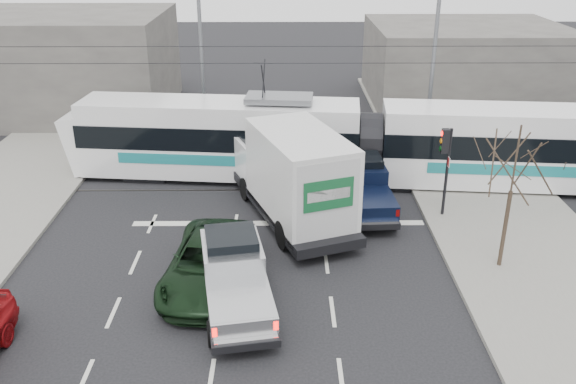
{
  "coord_description": "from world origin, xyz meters",
  "views": [
    {
      "loc": [
        0.22,
        -15.55,
        10.87
      ],
      "look_at": [
        0.37,
        4.99,
        1.8
      ],
      "focal_mm": 38.0,
      "sensor_mm": 36.0,
      "label": 1
    }
  ],
  "objects_px": {
    "street_lamp_far": "(197,46)",
    "green_car": "(209,263)",
    "bare_tree": "(515,166)",
    "box_truck": "(293,176)",
    "street_lamp_near": "(430,54)",
    "navy_pickup": "(364,186)",
    "silver_pickup": "(234,273)",
    "tram": "(369,142)",
    "traffic_signal": "(446,154)"
  },
  "relations": [
    {
      "from": "silver_pickup",
      "to": "tram",
      "type": "bearing_deg",
      "value": 50.85
    },
    {
      "from": "box_truck",
      "to": "navy_pickup",
      "type": "relative_size",
      "value": 1.61
    },
    {
      "from": "tram",
      "to": "box_truck",
      "type": "relative_size",
      "value": 3.26
    },
    {
      "from": "street_lamp_far",
      "to": "green_car",
      "type": "relative_size",
      "value": 1.62
    },
    {
      "from": "box_truck",
      "to": "silver_pickup",
      "type": "bearing_deg",
      "value": -128.99
    },
    {
      "from": "silver_pickup",
      "to": "navy_pickup",
      "type": "height_order",
      "value": "navy_pickup"
    },
    {
      "from": "street_lamp_far",
      "to": "navy_pickup",
      "type": "xyz_separation_m",
      "value": [
        7.69,
        -8.68,
        -4.09
      ]
    },
    {
      "from": "street_lamp_near",
      "to": "navy_pickup",
      "type": "relative_size",
      "value": 1.79
    },
    {
      "from": "silver_pickup",
      "to": "street_lamp_far",
      "type": "bearing_deg",
      "value": 90.5
    },
    {
      "from": "street_lamp_far",
      "to": "tram",
      "type": "bearing_deg",
      "value": -34.87
    },
    {
      "from": "bare_tree",
      "to": "traffic_signal",
      "type": "distance_m",
      "value": 4.28
    },
    {
      "from": "street_lamp_near",
      "to": "green_car",
      "type": "relative_size",
      "value": 1.62
    },
    {
      "from": "street_lamp_far",
      "to": "navy_pickup",
      "type": "relative_size",
      "value": 1.79
    },
    {
      "from": "box_truck",
      "to": "navy_pickup",
      "type": "height_order",
      "value": "box_truck"
    },
    {
      "from": "green_car",
      "to": "street_lamp_far",
      "type": "bearing_deg",
      "value": 103.04
    },
    {
      "from": "street_lamp_near",
      "to": "green_car",
      "type": "height_order",
      "value": "street_lamp_near"
    },
    {
      "from": "box_truck",
      "to": "green_car",
      "type": "xyz_separation_m",
      "value": [
        -2.8,
        -4.68,
        -1.12
      ]
    },
    {
      "from": "navy_pickup",
      "to": "silver_pickup",
      "type": "bearing_deg",
      "value": -129.11
    },
    {
      "from": "bare_tree",
      "to": "box_truck",
      "type": "bearing_deg",
      "value": 151.56
    },
    {
      "from": "box_truck",
      "to": "street_lamp_far",
      "type": "bearing_deg",
      "value": 95.87
    },
    {
      "from": "box_truck",
      "to": "navy_pickup",
      "type": "xyz_separation_m",
      "value": [
        2.91,
        1.02,
        -0.87
      ]
    },
    {
      "from": "street_lamp_far",
      "to": "tram",
      "type": "relative_size",
      "value": 0.34
    },
    {
      "from": "traffic_signal",
      "to": "green_car",
      "type": "distance_m",
      "value": 10.15
    },
    {
      "from": "green_car",
      "to": "silver_pickup",
      "type": "bearing_deg",
      "value": -42.47
    },
    {
      "from": "street_lamp_near",
      "to": "navy_pickup",
      "type": "xyz_separation_m",
      "value": [
        -3.81,
        -6.68,
        -4.09
      ]
    },
    {
      "from": "street_lamp_near",
      "to": "street_lamp_far",
      "type": "relative_size",
      "value": 1.0
    },
    {
      "from": "street_lamp_far",
      "to": "green_car",
      "type": "height_order",
      "value": "street_lamp_far"
    },
    {
      "from": "street_lamp_near",
      "to": "green_car",
      "type": "distance_m",
      "value": 16.22
    },
    {
      "from": "street_lamp_near",
      "to": "tram",
      "type": "relative_size",
      "value": 0.34
    },
    {
      "from": "tram",
      "to": "box_truck",
      "type": "xyz_separation_m",
      "value": [
        -3.45,
        -3.97,
        -0.01
      ]
    },
    {
      "from": "traffic_signal",
      "to": "box_truck",
      "type": "bearing_deg",
      "value": -178.03
    },
    {
      "from": "navy_pickup",
      "to": "bare_tree",
      "type": "bearing_deg",
      "value": -52.94
    },
    {
      "from": "traffic_signal",
      "to": "box_truck",
      "type": "relative_size",
      "value": 0.44
    },
    {
      "from": "navy_pickup",
      "to": "green_car",
      "type": "relative_size",
      "value": 0.91
    },
    {
      "from": "street_lamp_far",
      "to": "green_car",
      "type": "bearing_deg",
      "value": -82.19
    },
    {
      "from": "tram",
      "to": "silver_pickup",
      "type": "bearing_deg",
      "value": -113.45
    },
    {
      "from": "green_car",
      "to": "tram",
      "type": "bearing_deg",
      "value": 59.38
    },
    {
      "from": "bare_tree",
      "to": "street_lamp_far",
      "type": "bearing_deg",
      "value": 131.12
    },
    {
      "from": "street_lamp_near",
      "to": "box_truck",
      "type": "xyz_separation_m",
      "value": [
        -6.72,
        -7.7,
        -3.22
      ]
    },
    {
      "from": "street_lamp_near",
      "to": "navy_pickup",
      "type": "bearing_deg",
      "value": -119.71
    },
    {
      "from": "street_lamp_near",
      "to": "tram",
      "type": "height_order",
      "value": "street_lamp_near"
    },
    {
      "from": "street_lamp_near",
      "to": "box_truck",
      "type": "relative_size",
      "value": 1.11
    },
    {
      "from": "tram",
      "to": "bare_tree",
      "type": "bearing_deg",
      "value": -59.75
    },
    {
      "from": "street_lamp_near",
      "to": "silver_pickup",
      "type": "relative_size",
      "value": 1.58
    },
    {
      "from": "traffic_signal",
      "to": "green_car",
      "type": "bearing_deg",
      "value": -150.66
    },
    {
      "from": "traffic_signal",
      "to": "navy_pickup",
      "type": "distance_m",
      "value": 3.53
    },
    {
      "from": "street_lamp_near",
      "to": "silver_pickup",
      "type": "distance_m",
      "value": 16.44
    },
    {
      "from": "street_lamp_near",
      "to": "street_lamp_far",
      "type": "distance_m",
      "value": 11.67
    },
    {
      "from": "street_lamp_near",
      "to": "tram",
      "type": "bearing_deg",
      "value": -131.27
    },
    {
      "from": "box_truck",
      "to": "green_car",
      "type": "relative_size",
      "value": 1.46
    }
  ]
}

